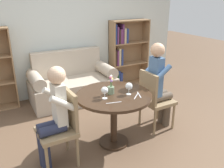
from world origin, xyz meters
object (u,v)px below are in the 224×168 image
Objects in this scene: person_left at (53,116)px; flower_vase at (111,87)px; couch at (73,84)px; bookshelf_right at (124,53)px; chair_right at (154,98)px; person_right at (159,85)px; wine_glass_left at (105,91)px; chair_left at (62,125)px; wine_glass_right at (129,87)px.

person_left is 4.86× the size of flower_vase.
flower_vase is (-0.03, -1.62, 0.50)m from couch.
chair_right is (-0.59, -1.84, -0.22)m from bookshelf_right.
person_right is (-0.50, -1.84, -0.03)m from bookshelf_right.
person_left is 7.98× the size of wine_glass_left.
bookshelf_right is 1.57× the size of chair_left.
chair_left is at bearing 93.23° from chair_right.
chair_right is 0.69× the size of person_right.
couch is 1.90m from person_left.
chair_right is at bearing 92.40° from person_left.
wine_glass_right is at bearing 84.21° from chair_left.
couch is 1.74× the size of chair_right.
person_left reaches higher than couch.
chair_right is 0.75× the size of person_left.
bookshelf_right is 1.09× the size of person_right.
wine_glass_left is at bearing -95.43° from couch.
chair_right is at bearing 9.33° from wine_glass_left.
person_left is (-0.09, -0.01, 0.14)m from chair_left.
flower_vase reaches higher than wine_glass_right.
wine_glass_left is 0.97× the size of wine_glass_right.
couch is 1.20× the size of person_right.
bookshelf_right reaches higher than chair_left.
couch is 1.73m from chair_right.
wine_glass_right is (0.33, -0.03, 0.00)m from wine_glass_left.
chair_left is 1.52m from person_right.
person_left is at bearing 93.06° from person_right.
person_left is 0.66m from wine_glass_left.
person_right is (1.50, 0.12, 0.19)m from chair_left.
person_right is at bearing 3.35° from flower_vase.
wine_glass_right reaches higher than wine_glass_left.
chair_right is at bearing 92.46° from chair_left.
bookshelf_right reaches higher than wine_glass_left.
person_right is at bearing 15.49° from wine_glass_right.
wine_glass_right is at bearing -33.98° from flower_vase.
flower_vase is (0.77, 0.08, 0.17)m from person_left.
wine_glass_right is at bearing -84.66° from couch.
bookshelf_right is at bearing 60.68° from wine_glass_right.
couch is 1.30× the size of person_left.
flower_vase is (-0.82, -0.05, 0.13)m from person_right.
couch is at bearing 25.33° from person_right.
chair_right reaches higher than wine_glass_left.
chair_left reaches higher than wine_glass_left.
bookshelf_right is 5.72× the size of flower_vase.
flower_vase is at bearing 35.79° from wine_glass_left.
person_left reaches higher than flower_vase.
wine_glass_left is (-0.16, -1.72, 0.52)m from couch.
bookshelf_right is 1.91m from person_right.
bookshelf_right is at bearing 53.74° from wine_glass_left.
person_left is 7.75× the size of wine_glass_right.
wine_glass_left is at bearing 85.09° from chair_left.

